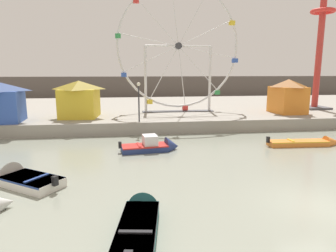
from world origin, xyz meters
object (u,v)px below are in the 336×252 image
ferris_wheel_white_frame (178,48)px  promenade_lamp_near (139,96)px  motorboat_orange_hull (310,143)px  drop_tower_red_tower (320,42)px  carnival_booth_orange_canopy (288,96)px  motorboat_teal_painted (140,219)px  motorboat_navy_blue (155,146)px  carnival_booth_yellow_awning (79,98)px  motorboat_white_red_stripe (21,179)px

ferris_wheel_white_frame → promenade_lamp_near: 8.75m
motorboat_orange_hull → ferris_wheel_white_frame: 16.27m
drop_tower_red_tower → carnival_booth_orange_canopy: (-5.13, -2.97, -5.82)m
motorboat_teal_painted → motorboat_navy_blue: 10.31m
motorboat_orange_hull → carnival_booth_orange_canopy: bearing=73.7°
drop_tower_red_tower → carnival_booth_yellow_awning: size_ratio=3.72×
promenade_lamp_near → motorboat_teal_painted: bearing=-92.2°
promenade_lamp_near → carnival_booth_yellow_awning: bearing=149.1°
motorboat_white_red_stripe → drop_tower_red_tower: 33.31m
motorboat_navy_blue → drop_tower_red_tower: (19.96, 12.07, 8.44)m
motorboat_orange_hull → motorboat_teal_painted: bearing=-139.7°
ferris_wheel_white_frame → carnival_booth_yellow_awning: (-10.00, -2.72, -4.96)m
drop_tower_red_tower → carnival_booth_orange_canopy: size_ratio=4.02×
motorboat_navy_blue → carnival_booth_orange_canopy: size_ratio=1.10×
motorboat_navy_blue → carnival_booth_yellow_awning: size_ratio=1.01×
motorboat_teal_painted → drop_tower_red_tower: bearing=-35.2°
motorboat_navy_blue → ferris_wheel_white_frame: bearing=66.3°
ferris_wheel_white_frame → promenade_lamp_near: bearing=-126.6°
carnival_booth_orange_canopy → promenade_lamp_near: carnival_booth_orange_canopy is taller
carnival_booth_orange_canopy → promenade_lamp_near: bearing=-170.2°
motorboat_teal_painted → motorboat_white_red_stripe: motorboat_white_red_stripe is taller
motorboat_orange_hull → carnival_booth_orange_canopy: 10.15m
ferris_wheel_white_frame → drop_tower_red_tower: (16.35, 0.30, 0.89)m
motorboat_white_red_stripe → carnival_booth_yellow_awning: carnival_booth_yellow_awning is taller
motorboat_navy_blue → drop_tower_red_tower: 24.81m
drop_tower_red_tower → motorboat_white_red_stripe: bearing=-147.3°
motorboat_teal_painted → drop_tower_red_tower: 32.06m
ferris_wheel_white_frame → carnival_booth_yellow_awning: ferris_wheel_white_frame is taller
motorboat_orange_hull → carnival_booth_yellow_awning: size_ratio=1.38×
ferris_wheel_white_frame → motorboat_teal_painted: bearing=-103.0°
ferris_wheel_white_frame → drop_tower_red_tower: drop_tower_red_tower is taller
motorboat_teal_painted → drop_tower_red_tower: (21.43, 22.27, 8.50)m
motorboat_teal_painted → drop_tower_red_tower: drop_tower_red_tower is taller
motorboat_teal_painted → promenade_lamp_near: promenade_lamp_near is taller
motorboat_orange_hull → motorboat_navy_blue: bearing=-177.9°
motorboat_teal_painted → motorboat_orange_hull: bearing=-43.8°
motorboat_teal_painted → carnival_booth_yellow_awning: carnival_booth_yellow_awning is taller
motorboat_orange_hull → motorboat_white_red_stripe: motorboat_white_red_stripe is taller
ferris_wheel_white_frame → carnival_booth_yellow_awning: bearing=-164.8°
carnival_booth_orange_canopy → promenade_lamp_near: 16.06m
motorboat_teal_painted → carnival_booth_orange_canopy: bearing=-31.5°
motorboat_orange_hull → carnival_booth_yellow_awning: 20.40m
motorboat_teal_painted → motorboat_navy_blue: size_ratio=1.16×
drop_tower_red_tower → promenade_lamp_near: drop_tower_red_tower is taller
motorboat_white_red_stripe → drop_tower_red_tower: size_ratio=0.26×
carnival_booth_yellow_awning → promenade_lamp_near: (5.53, -3.31, 0.47)m
motorboat_teal_painted → motorboat_white_red_stripe: size_ratio=1.24×
motorboat_white_red_stripe → ferris_wheel_white_frame: 21.58m
ferris_wheel_white_frame → promenade_lamp_near: (-4.47, -6.03, -4.49)m
motorboat_teal_painted → ferris_wheel_white_frame: ferris_wheel_white_frame is taller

